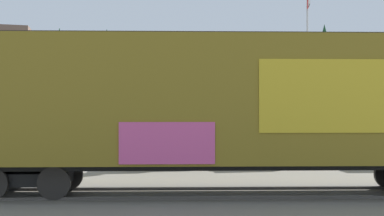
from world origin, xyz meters
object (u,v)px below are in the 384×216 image
(freight_car, at_px, (233,103))
(flagpole, at_px, (308,53))
(parked_car_black, at_px, (168,148))
(parked_car_tan, at_px, (280,146))

(freight_car, distance_m, flagpole, 14.14)
(freight_car, relative_size, parked_car_black, 4.13)
(flagpole, height_order, parked_car_black, flagpole)
(parked_car_tan, bearing_deg, parked_car_black, -177.75)
(freight_car, xyz_separation_m, parked_car_tan, (3.10, 6.56, -1.84))
(flagpole, xyz_separation_m, parked_car_tan, (-3.11, -5.75, -4.99))
(flagpole, height_order, parked_car_tan, flagpole)
(freight_car, xyz_separation_m, parked_car_black, (-1.97, 6.36, -1.88))
(freight_car, relative_size, flagpole, 1.81)
(flagpole, bearing_deg, parked_car_black, -143.98)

